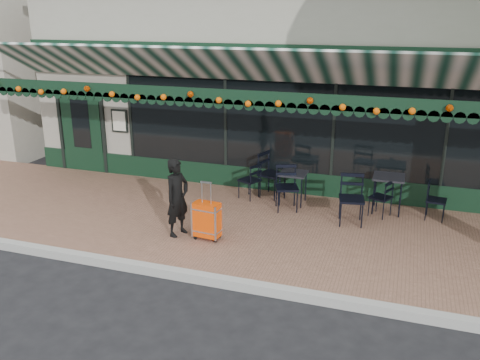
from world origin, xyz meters
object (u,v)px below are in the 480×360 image
(chair_b_left, at_px, (250,180))
(cafe_table_b, at_px, (293,176))
(woman, at_px, (177,198))
(cafe_table_a, at_px, (389,180))
(suitcase, at_px, (207,220))
(chair_a_left, at_px, (381,198))
(chair_b_front, at_px, (287,188))
(chair_a_front, at_px, (352,200))
(chair_b_right, at_px, (272,175))
(chair_a_right, at_px, (436,201))

(chair_b_left, bearing_deg, cafe_table_b, 113.89)
(woman, bearing_deg, cafe_table_a, -37.60)
(woman, distance_m, chair_b_left, 2.32)
(suitcase, bearing_deg, chair_a_left, 42.11)
(chair_b_front, bearing_deg, chair_a_front, -34.00)
(chair_a_front, bearing_deg, suitcase, -156.60)
(chair_b_right, distance_m, chair_b_front, 0.83)
(woman, xyz_separation_m, chair_b_right, (1.07, 2.47, -0.21))
(cafe_table_b, xyz_separation_m, chair_b_left, (-0.95, 0.00, -0.21))
(chair_b_front, bearing_deg, woman, -151.71)
(chair_a_right, xyz_separation_m, chair_b_front, (-2.85, -0.42, 0.08))
(cafe_table_a, height_order, chair_a_right, chair_a_right)
(woman, relative_size, chair_a_front, 1.47)
(woman, xyz_separation_m, cafe_table_b, (1.60, 2.20, -0.10))
(chair_a_front, bearing_deg, woman, -162.26)
(suitcase, bearing_deg, chair_b_front, 67.00)
(chair_a_right, bearing_deg, chair_b_front, 104.71)
(chair_a_right, height_order, chair_b_front, chair_b_front)
(chair_b_left, bearing_deg, chair_b_front, 90.23)
(chair_b_front, bearing_deg, chair_b_right, 105.83)
(chair_a_front, distance_m, chair_b_left, 2.35)
(chair_a_front, distance_m, chair_b_front, 1.36)
(cafe_table_b, relative_size, chair_b_front, 0.73)
(chair_b_right, bearing_deg, chair_b_left, 138.71)
(woman, xyz_separation_m, chair_b_left, (0.65, 2.21, -0.31))
(woman, height_order, chair_b_front, woman)
(chair_a_left, height_order, chair_b_right, chair_b_right)
(suitcase, xyz_separation_m, chair_a_front, (2.32, 1.50, 0.13))
(suitcase, relative_size, chair_b_front, 1.15)
(cafe_table_a, xyz_separation_m, chair_a_right, (0.91, -0.13, -0.29))
(cafe_table_b, bearing_deg, chair_a_right, 0.42)
(suitcase, xyz_separation_m, cafe_table_b, (1.04, 2.22, 0.25))
(chair_b_left, distance_m, chair_b_right, 0.50)
(chair_a_front, height_order, chair_b_right, chair_b_right)
(chair_a_right, xyz_separation_m, chair_b_left, (-3.76, -0.02, 0.02))
(woman, height_order, chair_a_left, woman)
(chair_b_front, bearing_deg, chair_b_left, 135.40)
(cafe_table_a, xyz_separation_m, chair_b_left, (-2.85, -0.14, -0.27))
(chair_a_left, distance_m, chair_a_front, 0.76)
(cafe_table_b, distance_m, chair_b_front, 0.43)
(chair_a_left, xyz_separation_m, chair_b_left, (-2.74, 0.15, 0.02))
(chair_a_left, distance_m, chair_b_left, 2.74)
(suitcase, relative_size, cafe_table_a, 1.42)
(chair_a_left, distance_m, chair_b_front, 1.84)
(chair_a_left, bearing_deg, chair_b_front, -57.29)
(suitcase, xyz_separation_m, chair_a_left, (2.82, 2.07, 0.02))
(suitcase, bearing_deg, cafe_table_a, 44.70)
(cafe_table_b, bearing_deg, chair_b_right, 153.42)
(woman, bearing_deg, chair_a_right, -44.74)
(woman, xyz_separation_m, cafe_table_a, (3.50, 2.35, -0.04))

